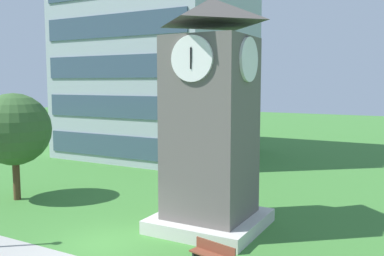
{
  "coord_description": "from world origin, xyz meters",
  "views": [
    {
      "loc": [
        11.34,
        -13.0,
        6.68
      ],
      "look_at": [
        1.52,
        4.93,
        4.48
      ],
      "focal_mm": 39.01,
      "sensor_mm": 36.0,
      "label": 1
    }
  ],
  "objects": [
    {
      "name": "ground_plane",
      "position": [
        0.0,
        0.0,
        0.0
      ],
      "size": [
        160.0,
        160.0,
        0.0
      ],
      "primitive_type": "plane",
      "color": "#3D7A33"
    },
    {
      "name": "office_building",
      "position": [
        -10.32,
        20.3,
        9.6
      ],
      "size": [
        14.92,
        13.96,
        19.2
      ],
      "color": "#9EA8B2",
      "rests_on": "ground"
    },
    {
      "name": "clock_tower",
      "position": [
        3.05,
        3.93,
        4.66
      ],
      "size": [
        4.7,
        4.7,
        10.42
      ],
      "color": "#605B56",
      "rests_on": "ground"
    },
    {
      "name": "park_bench",
      "position": [
        4.99,
        0.18,
        0.46
      ],
      "size": [
        1.86,
        0.87,
        0.88
      ],
      "color": "brown",
      "rests_on": "ground"
    },
    {
      "name": "tree_streetside",
      "position": [
        -8.81,
        2.76,
        4.07
      ],
      "size": [
        4.1,
        4.1,
        6.14
      ],
      "color": "#513823",
      "rests_on": "ground"
    }
  ]
}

